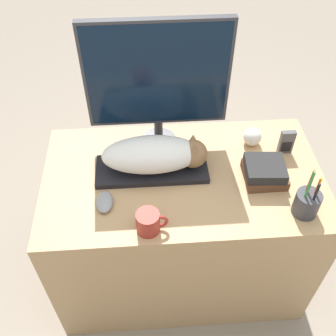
{
  "coord_description": "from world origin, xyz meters",
  "views": [
    {
      "loc": [
        -0.14,
        -0.75,
        1.89
      ],
      "look_at": [
        -0.06,
        0.31,
        0.79
      ],
      "focal_mm": 42.0,
      "sensor_mm": 36.0,
      "label": 1
    }
  ],
  "objects_px": {
    "computer_mouse": "(105,202)",
    "baseball": "(252,137)",
    "book_stack": "(265,172)",
    "cat": "(157,154)",
    "keyboard": "(152,169)",
    "pen_cup": "(307,203)",
    "coffee_mug": "(149,222)",
    "monitor": "(157,78)",
    "phone": "(286,142)"
  },
  "relations": [
    {
      "from": "monitor",
      "to": "coffee_mug",
      "type": "xyz_separation_m",
      "value": [
        -0.06,
        -0.46,
        -0.28
      ]
    },
    {
      "from": "cat",
      "to": "baseball",
      "type": "bearing_deg",
      "value": 18.21
    },
    {
      "from": "keyboard",
      "to": "coffee_mug",
      "type": "distance_m",
      "value": 0.29
    },
    {
      "from": "coffee_mug",
      "to": "baseball",
      "type": "xyz_separation_m",
      "value": [
        0.46,
        0.42,
        -0.0
      ]
    },
    {
      "from": "cat",
      "to": "book_stack",
      "type": "height_order",
      "value": "cat"
    },
    {
      "from": "phone",
      "to": "coffee_mug",
      "type": "bearing_deg",
      "value": -148.69
    },
    {
      "from": "cat",
      "to": "phone",
      "type": "height_order",
      "value": "cat"
    },
    {
      "from": "keyboard",
      "to": "pen_cup",
      "type": "bearing_deg",
      "value": -23.98
    },
    {
      "from": "baseball",
      "to": "book_stack",
      "type": "xyz_separation_m",
      "value": [
        0.0,
        -0.21,
        0.0
      ]
    },
    {
      "from": "monitor",
      "to": "coffee_mug",
      "type": "bearing_deg",
      "value": -97.38
    },
    {
      "from": "coffee_mug",
      "to": "book_stack",
      "type": "distance_m",
      "value": 0.51
    },
    {
      "from": "phone",
      "to": "keyboard",
      "type": "bearing_deg",
      "value": -172.49
    },
    {
      "from": "computer_mouse",
      "to": "phone",
      "type": "distance_m",
      "value": 0.79
    },
    {
      "from": "keyboard",
      "to": "baseball",
      "type": "distance_m",
      "value": 0.46
    },
    {
      "from": "pen_cup",
      "to": "phone",
      "type": "bearing_deg",
      "value": 87.32
    },
    {
      "from": "cat",
      "to": "baseball",
      "type": "distance_m",
      "value": 0.44
    },
    {
      "from": "monitor",
      "to": "pen_cup",
      "type": "distance_m",
      "value": 0.72
    },
    {
      "from": "keyboard",
      "to": "monitor",
      "type": "distance_m",
      "value": 0.36
    },
    {
      "from": "baseball",
      "to": "coffee_mug",
      "type": "bearing_deg",
      "value": -137.64
    },
    {
      "from": "keyboard",
      "to": "phone",
      "type": "height_order",
      "value": "phone"
    },
    {
      "from": "coffee_mug",
      "to": "phone",
      "type": "relative_size",
      "value": 1.03
    },
    {
      "from": "monitor",
      "to": "book_stack",
      "type": "bearing_deg",
      "value": -31.59
    },
    {
      "from": "coffee_mug",
      "to": "computer_mouse",
      "type": "bearing_deg",
      "value": 142.57
    },
    {
      "from": "baseball",
      "to": "book_stack",
      "type": "height_order",
      "value": "book_stack"
    },
    {
      "from": "pen_cup",
      "to": "baseball",
      "type": "distance_m",
      "value": 0.4
    },
    {
      "from": "monitor",
      "to": "phone",
      "type": "relative_size",
      "value": 5.01
    },
    {
      "from": "cat",
      "to": "book_stack",
      "type": "distance_m",
      "value": 0.43
    },
    {
      "from": "cat",
      "to": "baseball",
      "type": "relative_size",
      "value": 5.31
    },
    {
      "from": "keyboard",
      "to": "book_stack",
      "type": "xyz_separation_m",
      "value": [
        0.44,
        -0.07,
        0.03
      ]
    },
    {
      "from": "cat",
      "to": "pen_cup",
      "type": "height_order",
      "value": "pen_cup"
    },
    {
      "from": "cat",
      "to": "phone",
      "type": "distance_m",
      "value": 0.55
    },
    {
      "from": "baseball",
      "to": "phone",
      "type": "relative_size",
      "value": 0.7
    },
    {
      "from": "monitor",
      "to": "computer_mouse",
      "type": "xyz_separation_m",
      "value": [
        -0.22,
        -0.34,
        -0.31
      ]
    },
    {
      "from": "coffee_mug",
      "to": "pen_cup",
      "type": "height_order",
      "value": "pen_cup"
    },
    {
      "from": "monitor",
      "to": "baseball",
      "type": "xyz_separation_m",
      "value": [
        0.4,
        -0.04,
        -0.28
      ]
    },
    {
      "from": "coffee_mug",
      "to": "book_stack",
      "type": "height_order",
      "value": "coffee_mug"
    },
    {
      "from": "computer_mouse",
      "to": "coffee_mug",
      "type": "bearing_deg",
      "value": -37.43
    },
    {
      "from": "pen_cup",
      "to": "cat",
      "type": "bearing_deg",
      "value": 155.05
    },
    {
      "from": "keyboard",
      "to": "pen_cup",
      "type": "relative_size",
      "value": 2.02
    },
    {
      "from": "computer_mouse",
      "to": "book_stack",
      "type": "relative_size",
      "value": 0.62
    },
    {
      "from": "computer_mouse",
      "to": "baseball",
      "type": "bearing_deg",
      "value": 25.45
    },
    {
      "from": "monitor",
      "to": "computer_mouse",
      "type": "distance_m",
      "value": 0.51
    },
    {
      "from": "pen_cup",
      "to": "baseball",
      "type": "bearing_deg",
      "value": 106.62
    },
    {
      "from": "computer_mouse",
      "to": "keyboard",
      "type": "bearing_deg",
      "value": 41.03
    },
    {
      "from": "computer_mouse",
      "to": "book_stack",
      "type": "bearing_deg",
      "value": 8.09
    },
    {
      "from": "pen_cup",
      "to": "computer_mouse",
      "type": "bearing_deg",
      "value": 173.35
    },
    {
      "from": "computer_mouse",
      "to": "pen_cup",
      "type": "bearing_deg",
      "value": -6.65
    },
    {
      "from": "keyboard",
      "to": "coffee_mug",
      "type": "height_order",
      "value": "coffee_mug"
    },
    {
      "from": "keyboard",
      "to": "book_stack",
      "type": "bearing_deg",
      "value": -9.13
    },
    {
      "from": "keyboard",
      "to": "book_stack",
      "type": "distance_m",
      "value": 0.45
    }
  ]
}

